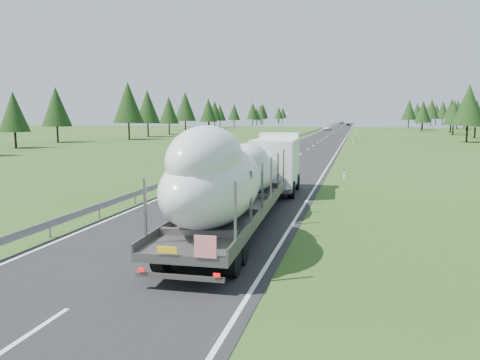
% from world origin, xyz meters
% --- Properties ---
extents(ground, '(400.00, 400.00, 0.00)m').
position_xyz_m(ground, '(0.00, 0.00, 0.00)').
color(ground, '#294918').
rests_on(ground, ground).
extents(road_surface, '(10.00, 400.00, 0.02)m').
position_xyz_m(road_surface, '(0.00, 100.00, 0.01)').
color(road_surface, black).
rests_on(road_surface, ground).
extents(guardrail, '(0.10, 400.00, 0.76)m').
position_xyz_m(guardrail, '(-5.30, 99.94, 0.60)').
color(guardrail, slate).
rests_on(guardrail, ground).
extents(marker_posts, '(0.13, 350.08, 1.00)m').
position_xyz_m(marker_posts, '(6.50, 155.00, 0.54)').
color(marker_posts, silver).
rests_on(marker_posts, ground).
extents(highway_sign, '(0.08, 0.90, 2.60)m').
position_xyz_m(highway_sign, '(7.20, 80.00, 1.81)').
color(highway_sign, slate).
rests_on(highway_sign, ground).
extents(tree_line_left, '(15.89, 345.04, 12.49)m').
position_xyz_m(tree_line_left, '(-43.21, 134.32, 6.91)').
color(tree_line_left, black).
rests_on(tree_line_left, ground).
extents(boat_truck, '(3.75, 21.68, 4.94)m').
position_xyz_m(boat_truck, '(2.19, 12.84, 2.48)').
color(boat_truck, silver).
rests_on(boat_truck, ground).
extents(distant_van, '(2.80, 5.87, 1.62)m').
position_xyz_m(distant_van, '(-3.23, 155.19, 0.81)').
color(distant_van, white).
rests_on(distant_van, ground).
extents(distant_car_dark, '(1.86, 3.92, 1.30)m').
position_xyz_m(distant_car_dark, '(2.29, 225.03, 0.65)').
color(distant_car_dark, black).
rests_on(distant_car_dark, ground).
extents(distant_car_blue, '(1.97, 4.89, 1.58)m').
position_xyz_m(distant_car_blue, '(-2.42, 269.89, 0.79)').
color(distant_car_blue, '#1C2250').
rests_on(distant_car_blue, ground).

